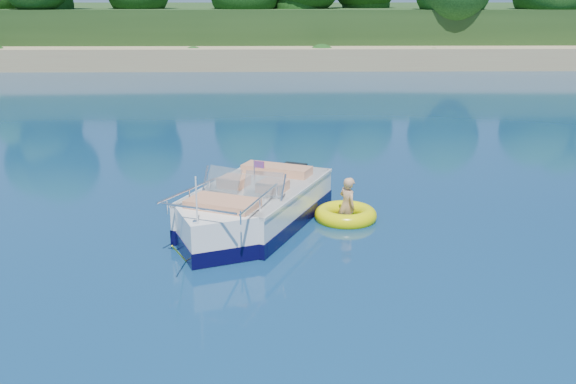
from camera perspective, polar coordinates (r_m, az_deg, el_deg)
name	(u,v)px	position (r m, az deg, el deg)	size (l,w,h in m)	color
ground	(410,294)	(11.42, 10.79, -8.90)	(160.00, 160.00, 0.00)	#092445
shoreline	(295,33)	(73.95, 0.63, 13.95)	(170.00, 59.00, 6.00)	#9E805B
motorboat	(251,211)	(14.18, -3.34, -1.70)	(3.63, 5.62, 2.00)	white
tow_tube	(346,215)	(14.84, 5.14, -2.06)	(1.84, 1.84, 0.38)	#DFE103
boy	(346,218)	(14.91, 5.17, -2.36)	(0.52, 0.34, 1.41)	tan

